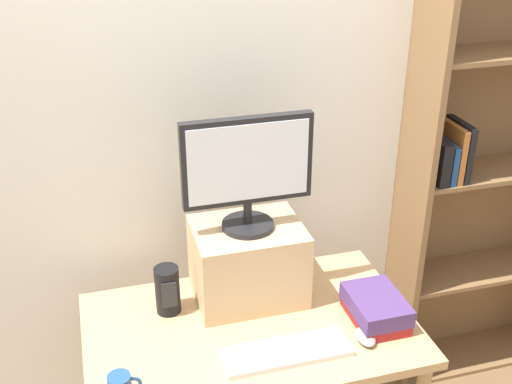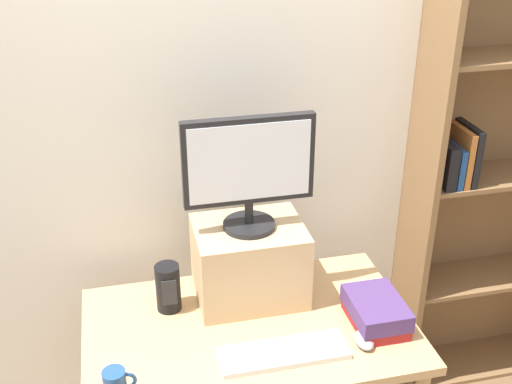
{
  "view_description": "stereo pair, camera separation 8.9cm",
  "coord_description": "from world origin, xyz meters",
  "px_view_note": "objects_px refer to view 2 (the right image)",
  "views": [
    {
      "loc": [
        -0.49,
        -1.79,
        2.22
      ],
      "look_at": [
        0.04,
        0.07,
        1.23
      ],
      "focal_mm": 45.0,
      "sensor_mm": 36.0,
      "label": 1
    },
    {
      "loc": [
        -0.4,
        -1.82,
        2.22
      ],
      "look_at": [
        0.04,
        0.07,
        1.23
      ],
      "focal_mm": 45.0,
      "sensor_mm": 36.0,
      "label": 2
    }
  ],
  "objects_px": {
    "computer_mouse": "(364,340)",
    "desk_speaker": "(168,288)",
    "desk": "(250,344)",
    "computer_monitor": "(249,169)",
    "riser_box": "(249,261)",
    "book_stack": "(376,312)",
    "coffee_mug": "(116,384)",
    "keyboard": "(284,353)",
    "bookshelf_unit": "(501,171)"
  },
  "relations": [
    {
      "from": "riser_box",
      "to": "computer_mouse",
      "type": "distance_m",
      "value": 0.52
    },
    {
      "from": "riser_box",
      "to": "computer_monitor",
      "type": "bearing_deg",
      "value": -90.0
    },
    {
      "from": "riser_box",
      "to": "computer_mouse",
      "type": "relative_size",
      "value": 3.92
    },
    {
      "from": "desk",
      "to": "coffee_mug",
      "type": "bearing_deg",
      "value": -153.07
    },
    {
      "from": "desk",
      "to": "book_stack",
      "type": "xyz_separation_m",
      "value": [
        0.45,
        -0.09,
        0.14
      ]
    },
    {
      "from": "riser_box",
      "to": "computer_monitor",
      "type": "relative_size",
      "value": 0.86
    },
    {
      "from": "computer_monitor",
      "to": "coffee_mug",
      "type": "xyz_separation_m",
      "value": [
        -0.52,
        -0.43,
        -0.49
      ]
    },
    {
      "from": "keyboard",
      "to": "computer_mouse",
      "type": "relative_size",
      "value": 4.25
    },
    {
      "from": "bookshelf_unit",
      "to": "computer_monitor",
      "type": "xyz_separation_m",
      "value": [
        -1.16,
        -0.21,
        0.23
      ]
    },
    {
      "from": "riser_box",
      "to": "desk_speaker",
      "type": "xyz_separation_m",
      "value": [
        -0.31,
        -0.02,
        -0.06
      ]
    },
    {
      "from": "riser_box",
      "to": "book_stack",
      "type": "height_order",
      "value": "riser_box"
    },
    {
      "from": "desk",
      "to": "keyboard",
      "type": "relative_size",
      "value": 2.7
    },
    {
      "from": "bookshelf_unit",
      "to": "keyboard",
      "type": "distance_m",
      "value": 1.3
    },
    {
      "from": "computer_monitor",
      "to": "keyboard",
      "type": "height_order",
      "value": "computer_monitor"
    },
    {
      "from": "keyboard",
      "to": "coffee_mug",
      "type": "distance_m",
      "value": 0.56
    },
    {
      "from": "keyboard",
      "to": "desk_speaker",
      "type": "relative_size",
      "value": 2.36
    },
    {
      "from": "coffee_mug",
      "to": "desk_speaker",
      "type": "relative_size",
      "value": 0.56
    },
    {
      "from": "keyboard",
      "to": "coffee_mug",
      "type": "bearing_deg",
      "value": -173.88
    },
    {
      "from": "desk",
      "to": "keyboard",
      "type": "distance_m",
      "value": 0.22
    },
    {
      "from": "book_stack",
      "to": "desk_speaker",
      "type": "relative_size",
      "value": 1.35
    },
    {
      "from": "bookshelf_unit",
      "to": "desk_speaker",
      "type": "height_order",
      "value": "bookshelf_unit"
    },
    {
      "from": "desk",
      "to": "bookshelf_unit",
      "type": "bearing_deg",
      "value": 17.97
    },
    {
      "from": "riser_box",
      "to": "book_stack",
      "type": "distance_m",
      "value": 0.5
    },
    {
      "from": "desk",
      "to": "computer_monitor",
      "type": "relative_size",
      "value": 2.52
    },
    {
      "from": "book_stack",
      "to": "keyboard",
      "type": "bearing_deg",
      "value": -166.19
    },
    {
      "from": "desk",
      "to": "desk_speaker",
      "type": "height_order",
      "value": "desk_speaker"
    },
    {
      "from": "desk",
      "to": "riser_box",
      "type": "bearing_deg",
      "value": 77.32
    },
    {
      "from": "keyboard",
      "to": "coffee_mug",
      "type": "height_order",
      "value": "coffee_mug"
    },
    {
      "from": "computer_monitor",
      "to": "book_stack",
      "type": "relative_size",
      "value": 1.87
    },
    {
      "from": "bookshelf_unit",
      "to": "computer_mouse",
      "type": "height_order",
      "value": "bookshelf_unit"
    },
    {
      "from": "computer_monitor",
      "to": "coffee_mug",
      "type": "bearing_deg",
      "value": -140.61
    },
    {
      "from": "computer_monitor",
      "to": "desk_speaker",
      "type": "height_order",
      "value": "computer_monitor"
    },
    {
      "from": "bookshelf_unit",
      "to": "computer_monitor",
      "type": "bearing_deg",
      "value": -169.98
    },
    {
      "from": "computer_monitor",
      "to": "coffee_mug",
      "type": "relative_size",
      "value": 4.46
    },
    {
      "from": "computer_mouse",
      "to": "desk_speaker",
      "type": "xyz_separation_m",
      "value": [
        -0.64,
        0.36,
        0.08
      ]
    },
    {
      "from": "desk",
      "to": "book_stack",
      "type": "distance_m",
      "value": 0.48
    },
    {
      "from": "coffee_mug",
      "to": "book_stack",
      "type": "bearing_deg",
      "value": 9.23
    },
    {
      "from": "riser_box",
      "to": "computer_monitor",
      "type": "distance_m",
      "value": 0.39
    },
    {
      "from": "bookshelf_unit",
      "to": "coffee_mug",
      "type": "relative_size",
      "value": 19.6
    },
    {
      "from": "riser_box",
      "to": "keyboard",
      "type": "xyz_separation_m",
      "value": [
        0.04,
        -0.37,
        -0.14
      ]
    },
    {
      "from": "bookshelf_unit",
      "to": "coffee_mug",
      "type": "height_order",
      "value": "bookshelf_unit"
    },
    {
      "from": "bookshelf_unit",
      "to": "book_stack",
      "type": "xyz_separation_m",
      "value": [
        -0.76,
        -0.49,
        -0.26
      ]
    },
    {
      "from": "book_stack",
      "to": "desk",
      "type": "bearing_deg",
      "value": 168.2
    },
    {
      "from": "keyboard",
      "to": "computer_mouse",
      "type": "height_order",
      "value": "computer_mouse"
    },
    {
      "from": "desk",
      "to": "computer_mouse",
      "type": "xyz_separation_m",
      "value": [
        0.37,
        -0.19,
        0.1
      ]
    },
    {
      "from": "computer_monitor",
      "to": "computer_mouse",
      "type": "distance_m",
      "value": 0.72
    },
    {
      "from": "riser_box",
      "to": "coffee_mug",
      "type": "height_order",
      "value": "riser_box"
    },
    {
      "from": "bookshelf_unit",
      "to": "computer_mouse",
      "type": "bearing_deg",
      "value": -145.23
    },
    {
      "from": "computer_mouse",
      "to": "desk_speaker",
      "type": "bearing_deg",
      "value": 150.41
    },
    {
      "from": "book_stack",
      "to": "coffee_mug",
      "type": "relative_size",
      "value": 2.38
    }
  ]
}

